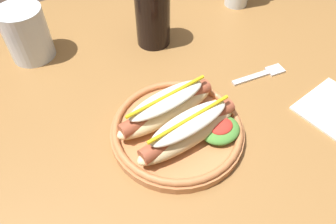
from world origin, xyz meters
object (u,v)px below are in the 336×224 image
Objects in this scene: fork at (263,74)px; water_cup at (27,34)px; hot_dog_plate at (179,125)px; soda_cup at (153,15)px.

fork is 1.08× the size of water_cup.
fork is at bearing -39.26° from water_cup.
fork is 0.50m from water_cup.
hot_dog_plate is at bearing -162.66° from fork.
hot_dog_plate is 0.24m from fork.
water_cup reaches higher than fork.
soda_cup reaches higher than hot_dog_plate.
hot_dog_plate reaches higher than fork.
soda_cup reaches higher than water_cup.
fork is at bearing 9.30° from hot_dog_plate.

